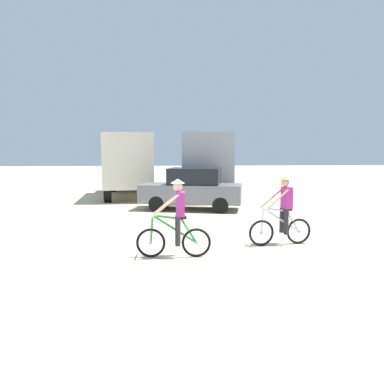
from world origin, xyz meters
The scene contains 6 objects.
ground_plane centered at (0.00, 0.00, 0.00)m, with size 120.00×120.00×0.00m, color beige.
box_truck_cream_rv centered at (-2.43, 12.59, 1.87)m, with size 2.79×6.88×3.35m.
box_truck_grey_hauler centered at (1.61, 11.88, 1.87)m, with size 2.74×6.87×3.35m.
sedan_parked centered at (0.59, 7.49, 0.88)m, with size 4.50×2.72×1.76m.
cyclist_orange_shirt centered at (-0.41, 0.23, 0.85)m, with size 1.73×0.52×1.82m.
cyclist_cowboy_hat centered at (2.42, 1.19, 0.85)m, with size 1.72×0.52×1.82m.
Camera 1 is at (-0.78, -8.35, 2.42)m, focal length 35.50 mm.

